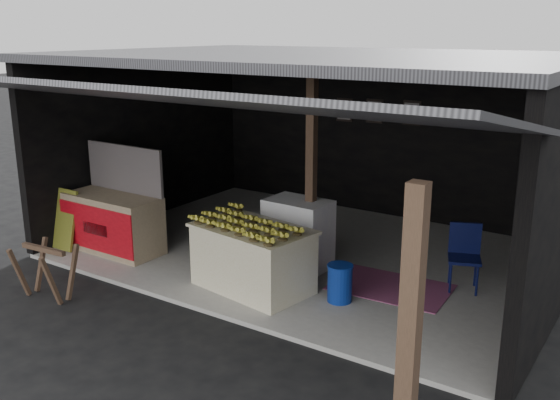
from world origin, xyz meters
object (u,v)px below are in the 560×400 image
Objects in this scene: water_barrel at (340,284)px; sawhorse at (45,266)px; banana_table at (253,258)px; white_crate at (298,234)px; plastic_chair at (465,251)px; neighbor_stall at (114,220)px.

sawhorse is at bearing -149.33° from water_barrel.
white_crate reaches higher than banana_table.
plastic_chair is at bearing 43.19° from banana_table.
neighbor_stall is 2.19× the size of sawhorse.
water_barrel is (1.06, -0.70, -0.27)m from white_crate.
neighbor_stall is at bearing -175.78° from water_barrel.
neighbor_stall reaches higher than sawhorse.
white_crate reaches higher than water_barrel.
banana_table is 0.99m from white_crate.
water_barrel is at bearing -31.06° from white_crate.
banana_table reaches higher than sawhorse.
neighbor_stall reaches higher than banana_table.
sawhorse is (-2.08, -1.62, -0.04)m from banana_table.
neighbor_stall is at bearing -157.68° from white_crate.
white_crate is 1.35× the size of sawhorse.
banana_table is at bearing -0.05° from neighbor_stall.
white_crate is (0.07, 0.98, 0.07)m from banana_table.
white_crate is at bearing 146.56° from water_barrel.
water_barrel is 0.52× the size of plastic_chair.
sawhorse is (-2.15, -2.60, -0.11)m from white_crate.
water_barrel is at bearing -152.26° from plastic_chair.
water_barrel is at bearing 25.92° from sawhorse.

